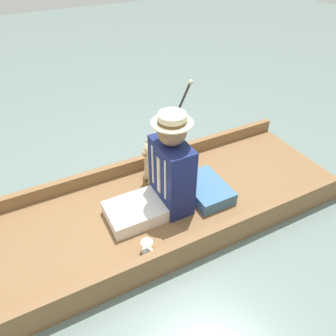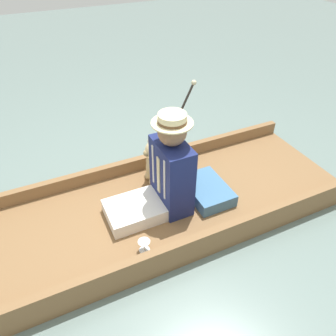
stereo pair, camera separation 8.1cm
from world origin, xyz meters
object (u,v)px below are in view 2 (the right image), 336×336
wine_glass (144,244)px  teddy_bear (154,163)px  walking_cane (177,120)px  seated_person (164,176)px

wine_glass → teddy_bear: bearing=-28.7°
teddy_bear → wine_glass: bearing=151.3°
teddy_bear → walking_cane: 0.42m
seated_person → teddy_bear: size_ratio=1.95×
teddy_bear → walking_cane: (0.15, -0.29, 0.27)m
seated_person → walking_cane: bearing=-25.0°
walking_cane → teddy_bear: bearing=118.2°
seated_person → teddy_bear: (0.33, -0.06, -0.12)m
seated_person → wine_glass: size_ratio=8.64×
teddy_bear → wine_glass: teddy_bear is taller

